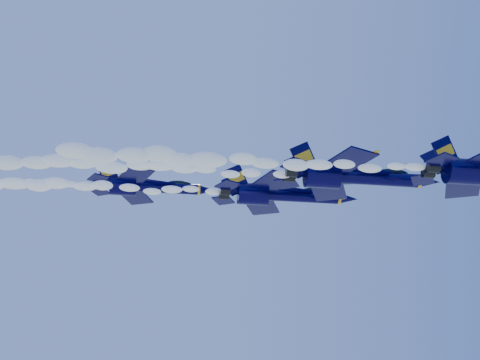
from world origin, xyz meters
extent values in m
ellipsoid|color=#03002F|center=(14.47, -10.41, 150.17)|extent=(1.49, 2.58, 6.13)
cube|color=#03002F|center=(16.19, -6.59, 150.21)|extent=(5.13, 6.08, 0.17)
cube|color=gold|center=(17.53, -6.59, 150.31)|extent=(2.31, 4.79, 0.10)
cube|color=#03002F|center=(12.36, -11.42, 151.65)|extent=(3.12, 0.99, 3.36)
cube|color=#03002F|center=(12.36, -9.41, 151.65)|extent=(3.12, 0.99, 3.36)
cylinder|color=black|center=(11.12, -11.04, 150.12)|extent=(1.15, 1.05, 1.05)
cylinder|color=black|center=(11.12, -9.79, 150.12)|extent=(1.15, 1.05, 1.05)
ellipsoid|color=white|center=(-7.01, -10.41, 149.91)|extent=(35.29, 1.73, 1.56)
cylinder|color=#03002F|center=(8.53, -2.93, 152.35)|extent=(8.93, 1.49, 1.49)
ellipsoid|color=#03002F|center=(2.28, -2.93, 152.30)|extent=(1.55, 2.68, 6.35)
cone|color=#03002F|center=(14.28, -2.93, 152.35)|extent=(2.58, 1.49, 1.49)
cylinder|color=gold|center=(13.09, -2.93, 152.35)|extent=(0.35, 1.55, 1.55)
ellipsoid|color=black|center=(10.21, -2.93, 153.10)|extent=(3.57, 1.16, 0.98)
cube|color=gold|center=(10.21, -2.93, 152.80)|extent=(4.17, 0.99, 0.18)
cube|color=#03002F|center=(4.06, -6.89, 152.35)|extent=(5.32, 6.30, 0.18)
cube|color=#03002F|center=(4.06, 1.04, 152.35)|extent=(5.32, 6.30, 0.18)
cube|color=gold|center=(5.45, -6.89, 152.45)|extent=(2.39, 4.97, 0.10)
cube|color=gold|center=(5.45, 1.04, 152.45)|extent=(2.39, 4.97, 0.10)
cube|color=#03002F|center=(0.10, -3.97, 153.84)|extent=(3.23, 1.02, 3.48)
cube|color=#03002F|center=(0.10, -1.88, 153.84)|extent=(3.23, 1.02, 3.48)
cylinder|color=black|center=(-1.19, -3.57, 152.25)|extent=(1.19, 1.09, 1.09)
cylinder|color=black|center=(-1.19, -2.28, 152.25)|extent=(1.19, 1.09, 1.09)
cube|color=gold|center=(5.55, -2.93, 153.13)|extent=(10.91, 0.35, 0.08)
ellipsoid|color=white|center=(-19.34, -2.93, 152.04)|extent=(35.29, 1.80, 1.62)
cylinder|color=#03002F|center=(2.14, 5.60, 153.42)|extent=(8.61, 1.44, 1.44)
ellipsoid|color=#03002F|center=(-3.89, 5.60, 153.38)|extent=(1.49, 2.58, 6.13)
cone|color=#03002F|center=(7.69, 5.60, 153.42)|extent=(2.49, 1.44, 1.44)
cylinder|color=gold|center=(6.54, 5.60, 153.42)|extent=(0.34, 1.49, 1.49)
ellipsoid|color=black|center=(3.77, 5.60, 154.14)|extent=(3.45, 1.12, 0.95)
cube|color=gold|center=(3.77, 5.60, 153.86)|extent=(4.02, 0.96, 0.17)
cube|color=#03002F|center=(-2.17, 1.77, 153.42)|extent=(5.13, 6.08, 0.17)
cube|color=#03002F|center=(-2.17, 9.43, 153.42)|extent=(5.13, 6.08, 0.17)
cube|color=gold|center=(-0.83, 1.77, 153.52)|extent=(2.31, 4.79, 0.10)
cube|color=gold|center=(-0.83, 9.43, 153.52)|extent=(2.31, 4.79, 0.10)
cube|color=#03002F|center=(-6.00, 4.60, 154.86)|extent=(3.12, 0.99, 3.36)
cube|color=#03002F|center=(-6.00, 6.61, 154.86)|extent=(3.12, 0.99, 3.36)
cylinder|color=black|center=(-7.24, 4.98, 153.33)|extent=(1.15, 1.05, 1.05)
cylinder|color=black|center=(-7.24, 6.23, 153.33)|extent=(1.15, 1.05, 1.05)
cube|color=gold|center=(-0.73, 5.60, 154.17)|extent=(10.53, 0.34, 0.08)
ellipsoid|color=white|center=(-25.37, 5.60, 153.12)|extent=(35.29, 1.73, 1.56)
cylinder|color=#03002F|center=(-13.88, 12.28, 156.40)|extent=(7.91, 1.32, 1.32)
ellipsoid|color=#03002F|center=(-19.41, 12.28, 156.35)|extent=(1.37, 2.37, 5.62)
cone|color=#03002F|center=(-8.78, 12.28, 156.40)|extent=(2.29, 1.32, 1.32)
cylinder|color=gold|center=(-9.83, 12.28, 156.40)|extent=(0.31, 1.37, 1.37)
ellipsoid|color=black|center=(-12.38, 12.28, 157.06)|extent=(3.16, 1.03, 0.87)
cube|color=gold|center=(-12.38, 12.28, 156.79)|extent=(3.69, 0.88, 0.16)
cube|color=#03002F|center=(-17.83, 8.77, 156.40)|extent=(4.71, 5.59, 0.16)
cube|color=#03002F|center=(-17.83, 15.80, 156.40)|extent=(4.71, 5.59, 0.16)
cube|color=gold|center=(-16.60, 8.77, 156.49)|extent=(2.12, 4.40, 0.09)
cube|color=gold|center=(-16.60, 15.80, 156.49)|extent=(2.12, 4.40, 0.09)
cube|color=#03002F|center=(-21.35, 11.36, 157.72)|extent=(2.86, 0.90, 3.08)
cube|color=#03002F|center=(-21.35, 13.21, 157.72)|extent=(2.86, 0.90, 3.08)
cylinder|color=black|center=(-22.49, 11.71, 156.31)|extent=(1.05, 0.97, 0.97)
cylinder|color=black|center=(-22.49, 12.85, 156.31)|extent=(1.05, 0.97, 0.97)
cube|color=gold|center=(-16.51, 12.28, 157.08)|extent=(9.67, 0.31, 0.07)
camera|label=1|loc=(-15.35, -66.27, 122.88)|focal=50.00mm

